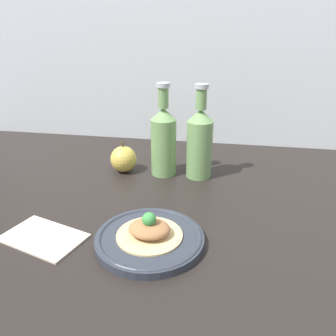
{
  "coord_description": "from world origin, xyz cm",
  "views": [
    {
      "loc": [
        6.6,
        -66.25,
        40.24
      ],
      "look_at": [
        -6.0,
        4.25,
        9.28
      ],
      "focal_mm": 35.0,
      "sensor_mm": 36.0,
      "label": 1
    }
  ],
  "objects_px": {
    "plate": "(150,238)",
    "cider_bottle_left": "(164,139)",
    "plated_food": "(149,230)",
    "apple": "(124,159)",
    "cider_bottle_right": "(199,141)"
  },
  "relations": [
    {
      "from": "plate",
      "to": "cider_bottle_left",
      "type": "xyz_separation_m",
      "value": [
        -0.04,
        0.34,
        0.1
      ]
    },
    {
      "from": "plated_food",
      "to": "apple",
      "type": "bearing_deg",
      "value": 115.08
    },
    {
      "from": "plate",
      "to": "cider_bottle_right",
      "type": "height_order",
      "value": "cider_bottle_right"
    },
    {
      "from": "plated_food",
      "to": "cider_bottle_left",
      "type": "height_order",
      "value": "cider_bottle_left"
    },
    {
      "from": "apple",
      "to": "cider_bottle_right",
      "type": "bearing_deg",
      "value": 1.3
    },
    {
      "from": "plated_food",
      "to": "apple",
      "type": "xyz_separation_m",
      "value": [
        -0.16,
        0.34,
        0.01
      ]
    },
    {
      "from": "cider_bottle_left",
      "to": "cider_bottle_right",
      "type": "height_order",
      "value": "same"
    },
    {
      "from": "plate",
      "to": "plated_food",
      "type": "height_order",
      "value": "plated_food"
    },
    {
      "from": "plate",
      "to": "cider_bottle_right",
      "type": "relative_size",
      "value": 0.83
    },
    {
      "from": "cider_bottle_right",
      "to": "apple",
      "type": "distance_m",
      "value": 0.23
    },
    {
      "from": "cider_bottle_right",
      "to": "cider_bottle_left",
      "type": "bearing_deg",
      "value": 180.0
    },
    {
      "from": "cider_bottle_left",
      "to": "cider_bottle_right",
      "type": "bearing_deg",
      "value": 0.0
    },
    {
      "from": "plate",
      "to": "cider_bottle_right",
      "type": "xyz_separation_m",
      "value": [
        0.07,
        0.34,
        0.1
      ]
    },
    {
      "from": "plate",
      "to": "cider_bottle_left",
      "type": "relative_size",
      "value": 0.83
    },
    {
      "from": "plate",
      "to": "cider_bottle_right",
      "type": "distance_m",
      "value": 0.36
    }
  ]
}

